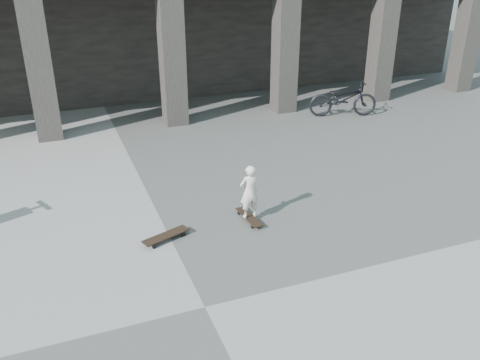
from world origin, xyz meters
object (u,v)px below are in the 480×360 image
object	(u,v)px
longboard	(249,217)
child	(250,192)
bicycle	(343,99)
skateboard_spare	(166,236)

from	to	relation	value
longboard	child	distance (m)	0.55
longboard	child	xyz separation A→B (m)	(0.00, 0.00, 0.55)
longboard	bicycle	bearing A→B (deg)	-49.80
longboard	child	world-z (taller)	child
skateboard_spare	bicycle	size ratio (longest dim) A/B	0.44
longboard	bicycle	size ratio (longest dim) A/B	0.41
skateboard_spare	child	world-z (taller)	child
longboard	bicycle	world-z (taller)	bicycle
longboard	child	bearing A→B (deg)	-4.24
child	bicycle	xyz separation A→B (m)	(5.22, 5.12, -0.07)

